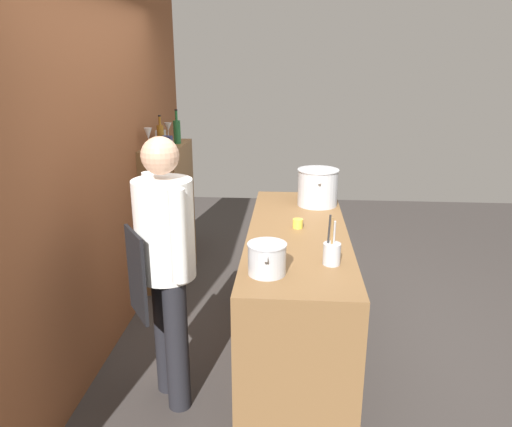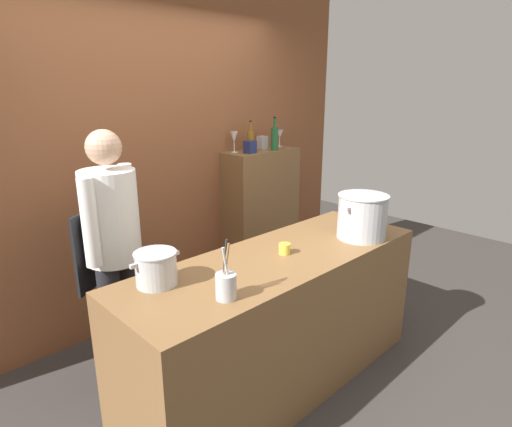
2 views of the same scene
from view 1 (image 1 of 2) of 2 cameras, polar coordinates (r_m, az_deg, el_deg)
The scene contains 15 objects.
ground_plane at distance 3.83m, azimuth 4.59°, elevation -14.81°, with size 8.00×8.00×0.00m, color #383330.
brick_back_panel at distance 3.54m, azimuth -18.28°, elevation 7.84°, with size 4.40×0.10×3.00m, color brown.
prep_counter at distance 3.61m, azimuth 4.76°, elevation -8.76°, with size 2.10×0.70×0.90m, color brown.
bar_cabinet at distance 4.63m, azimuth -10.15°, elevation -0.13°, with size 0.76×0.32×1.32m, color brown.
chef at distance 2.85m, azimuth -10.66°, elevation -5.01°, with size 0.46×0.41×1.66m.
stockpot_large at distance 4.02m, azimuth 7.30°, elevation 3.09°, with size 0.40×0.34×0.30m.
stockpot_small at distance 2.71m, azimuth 1.31°, elevation -5.35°, with size 0.29×0.22×0.18m.
utensil_crock at distance 2.87m, azimuth 8.93°, elevation -4.60°, with size 0.10×0.10×0.30m.
butter_jar at distance 3.47m, azimuth 4.90°, elevation -1.18°, with size 0.07×0.07×0.07m, color yellow.
wine_bottle_amber at distance 4.33m, azimuth -11.21°, elevation 9.03°, with size 0.06×0.06×0.28m.
wine_bottle_green at distance 4.52m, azimuth -9.32°, elevation 9.59°, with size 0.07×0.07×0.31m.
wine_glass_wide at distance 4.21m, azimuth -12.62°, elevation 9.10°, with size 0.07×0.07×0.19m.
wine_glass_tall at distance 4.76m, azimuth -10.35°, elevation 9.96°, with size 0.07×0.07×0.16m.
spice_tin_navy at distance 4.25m, azimuth -10.52°, elevation 8.23°, with size 0.09×0.09×0.11m, color navy.
spice_tin_silver at distance 4.55m, azimuth -11.18°, elevation 8.86°, with size 0.08×0.08×0.12m, color #B2B2B7.
Camera 1 is at (-3.23, 0.06, 2.05)m, focal length 33.86 mm.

